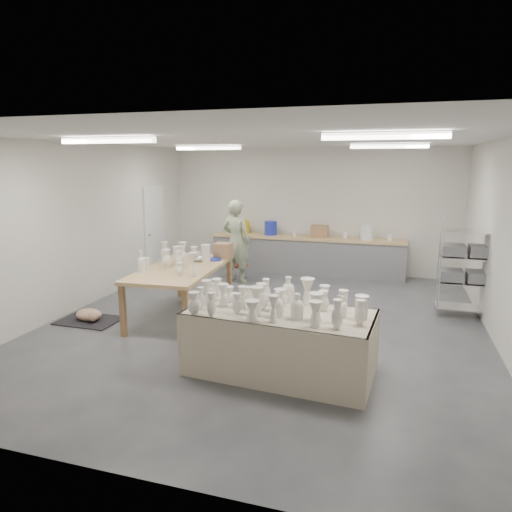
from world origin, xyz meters
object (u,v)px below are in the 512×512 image
(work_table, at_px, (185,265))
(potter, at_px, (236,241))
(drying_table, at_px, (279,339))
(red_stool, at_px, (240,266))

(work_table, xyz_separation_m, potter, (0.12, 2.38, 0.03))
(drying_table, xyz_separation_m, potter, (-2.02, 4.14, 0.47))
(work_table, xyz_separation_m, red_stool, (0.12, 2.65, -0.60))
(potter, relative_size, red_stool, 4.81)
(potter, bearing_deg, work_table, 99.17)
(red_stool, bearing_deg, drying_table, -65.42)
(drying_table, bearing_deg, work_table, 144.90)
(potter, bearing_deg, drying_table, 128.02)
(red_stool, bearing_deg, potter, -90.00)
(work_table, distance_m, red_stool, 2.72)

